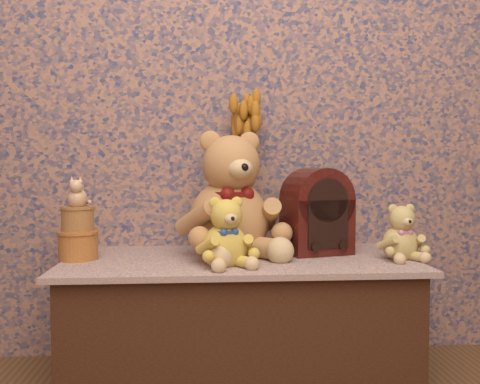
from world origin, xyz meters
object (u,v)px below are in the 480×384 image
at_px(cathedral_radio, 317,211).
at_px(biscuit_tin_lower, 78,246).
at_px(cat_figurine, 77,192).
at_px(ceramic_vase, 244,221).
at_px(teddy_medium, 225,229).
at_px(teddy_large, 229,189).
at_px(teddy_small, 400,229).

height_order(cathedral_radio, biscuit_tin_lower, cathedral_radio).
xyz_separation_m(biscuit_tin_lower, cat_figurine, (0.00, 0.00, 0.19)).
xyz_separation_m(ceramic_vase, biscuit_tin_lower, (-0.61, -0.21, -0.06)).
bearing_deg(teddy_medium, teddy_large, 67.57).
relative_size(teddy_small, ceramic_vase, 0.96).
height_order(teddy_small, ceramic_vase, ceramic_vase).
xyz_separation_m(teddy_small, biscuit_tin_lower, (-1.14, 0.07, -0.06)).
relative_size(teddy_large, cathedral_radio, 1.52).
distance_m(teddy_large, cathedral_radio, 0.34).
relative_size(teddy_large, teddy_small, 2.33).
xyz_separation_m(teddy_large, cat_figurine, (-0.54, -0.06, -0.00)).
relative_size(cathedral_radio, ceramic_vase, 1.48).
relative_size(teddy_small, cat_figurine, 1.93).
bearing_deg(cathedral_radio, ceramic_vase, 136.84).
relative_size(teddy_large, biscuit_tin_lower, 3.61).
height_order(biscuit_tin_lower, cat_figurine, cat_figurine).
distance_m(teddy_medium, ceramic_vase, 0.36).
bearing_deg(teddy_small, ceramic_vase, 145.46).
height_order(ceramic_vase, cat_figurine, cat_figurine).
bearing_deg(teddy_large, cathedral_radio, -16.88).
relative_size(teddy_large, teddy_medium, 2.00).
xyz_separation_m(teddy_small, ceramic_vase, (-0.53, 0.28, 0.00)).
bearing_deg(biscuit_tin_lower, teddy_medium, -15.14).
bearing_deg(teddy_small, biscuit_tin_lower, 169.23).
xyz_separation_m(teddy_small, cathedral_radio, (-0.27, 0.14, 0.06)).
height_order(cathedral_radio, ceramic_vase, cathedral_radio).
xyz_separation_m(teddy_small, cat_figurine, (-1.14, 0.07, 0.14)).
relative_size(ceramic_vase, biscuit_tin_lower, 1.61).
bearing_deg(cat_figurine, biscuit_tin_lower, 0.00).
height_order(cathedral_radio, cat_figurine, cathedral_radio).
relative_size(ceramic_vase, cat_figurine, 2.01).
height_order(teddy_medium, cat_figurine, cat_figurine).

